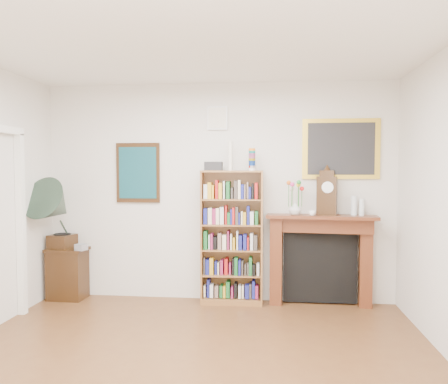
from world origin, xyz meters
name	(u,v)px	position (x,y,z in m)	size (l,w,h in m)	color
room	(176,210)	(0.00, 0.00, 1.40)	(4.51, 5.01, 2.81)	#58321A
teal_poster	(138,173)	(-1.05, 2.48, 1.65)	(0.58, 0.04, 0.78)	black
small_picture	(217,118)	(0.00, 2.48, 2.35)	(0.26, 0.04, 0.30)	white
gilt_painting	(341,149)	(1.55, 2.48, 1.95)	(0.95, 0.04, 0.75)	gold
bookshelf	(232,230)	(0.20, 2.34, 0.94)	(0.78, 0.30, 1.93)	brown
side_cabinet	(68,273)	(-1.96, 2.30, 0.33)	(0.49, 0.36, 0.67)	black
fireplace	(320,252)	(1.30, 2.40, 0.67)	(1.36, 0.43, 1.13)	#4B2711
gramophone	(56,209)	(-2.03, 2.16, 1.19)	(0.70, 0.81, 0.93)	black
cd_stack	(81,247)	(-1.71, 2.18, 0.71)	(0.12, 0.12, 0.08)	#A4A5B0
mantel_clock	(327,194)	(1.37, 2.36, 1.40)	(0.26, 0.18, 0.55)	black
flower_vase	(295,209)	(0.98, 2.32, 1.21)	(0.15, 0.15, 0.16)	silver
teacup	(312,213)	(1.19, 2.26, 1.17)	(0.08, 0.08, 0.06)	white
bottle_left	(354,205)	(1.70, 2.37, 1.25)	(0.07, 0.07, 0.24)	silver
bottle_right	(362,207)	(1.79, 2.33, 1.23)	(0.06, 0.06, 0.20)	silver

